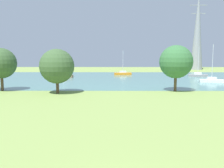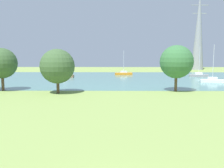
% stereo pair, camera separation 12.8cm
% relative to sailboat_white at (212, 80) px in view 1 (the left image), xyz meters
% --- Properties ---
extents(ground_plane, '(160.00, 160.00, 0.00)m').
position_rel_sailboat_white_xyz_m(ground_plane, '(-20.11, -19.65, -0.47)').
color(ground_plane, '#7F994C').
extents(water_surface, '(140.00, 40.00, 0.02)m').
position_rel_sailboat_white_xyz_m(water_surface, '(-20.11, 8.35, -0.46)').
color(water_surface, slate).
rests_on(water_surface, ground).
extents(sailboat_white, '(5.01, 2.47, 7.82)m').
position_rel_sailboat_white_xyz_m(sailboat_white, '(0.00, 0.00, 0.00)').
color(sailboat_white, white).
rests_on(sailboat_white, water_surface).
extents(sailboat_brown, '(4.89, 1.80, 5.25)m').
position_rel_sailboat_white_xyz_m(sailboat_brown, '(-33.12, 10.88, -0.03)').
color(sailboat_brown, brown).
rests_on(sailboat_brown, water_surface).
extents(sailboat_orange, '(5.00, 2.39, 6.87)m').
position_rel_sailboat_white_xyz_m(sailboat_orange, '(-17.76, 18.40, -0.01)').
color(sailboat_orange, orange).
rests_on(sailboat_orange, water_surface).
extents(sailboat_gray, '(5.01, 2.51, 7.78)m').
position_rel_sailboat_white_xyz_m(sailboat_gray, '(1.57, 12.74, -0.00)').
color(sailboat_gray, gray).
rests_on(sailboat_gray, water_surface).
extents(tree_mid_shore, '(4.86, 4.86, 6.84)m').
position_rel_sailboat_white_xyz_m(tree_mid_shore, '(-38.34, -11.51, 3.92)').
color(tree_mid_shore, brown).
rests_on(tree_mid_shore, ground).
extents(tree_east_near, '(5.17, 5.17, 6.64)m').
position_rel_sailboat_white_xyz_m(tree_east_near, '(-28.81, -14.06, 3.58)').
color(tree_east_near, brown).
rests_on(tree_east_near, ground).
extents(tree_west_far, '(5.21, 5.21, 7.27)m').
position_rel_sailboat_white_xyz_m(tree_west_far, '(-10.59, -11.89, 4.18)').
color(tree_west_far, brown).
rests_on(tree_west_far, ground).
extents(electricity_pylon, '(6.40, 4.40, 29.86)m').
position_rel_sailboat_white_xyz_m(electricity_pylon, '(11.12, 42.34, 14.47)').
color(electricity_pylon, gray).
rests_on(electricity_pylon, ground).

